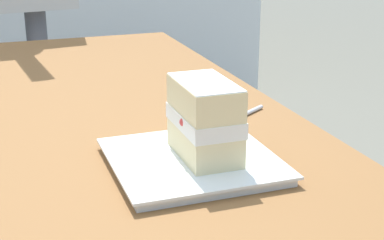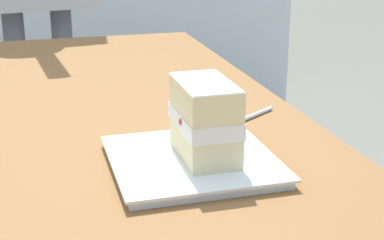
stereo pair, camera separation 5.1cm
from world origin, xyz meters
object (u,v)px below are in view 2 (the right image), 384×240
(patio_table, at_px, (54,181))
(cake_slice, at_px, (205,120))
(dessert_plate, at_px, (192,161))
(dessert_fork, at_px, (240,121))

(patio_table, bearing_deg, cake_slice, 47.37)
(dessert_plate, height_order, cake_slice, cake_slice)
(dessert_plate, distance_m, dessert_fork, 0.21)
(patio_table, distance_m, dessert_fork, 0.34)
(patio_table, xyz_separation_m, dessert_fork, (0.03, 0.33, 0.09))
(patio_table, relative_size, dessert_fork, 10.93)
(dessert_plate, relative_size, cake_slice, 1.78)
(cake_slice, bearing_deg, dessert_plate, -99.73)
(cake_slice, distance_m, dessert_fork, 0.21)
(dessert_fork, bearing_deg, patio_table, -95.80)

